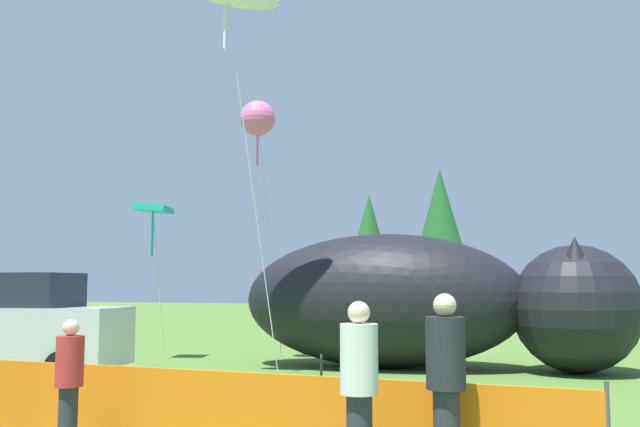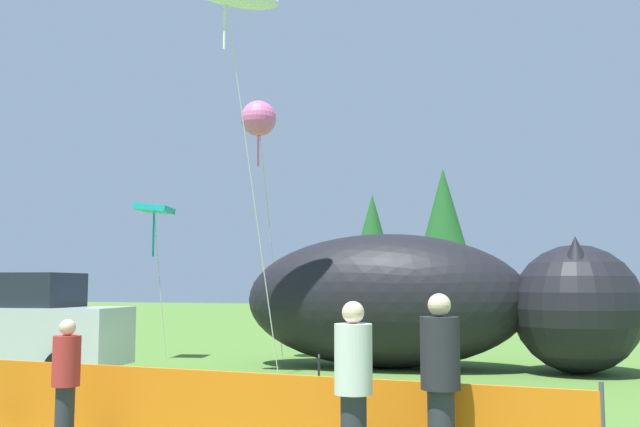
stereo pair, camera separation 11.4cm
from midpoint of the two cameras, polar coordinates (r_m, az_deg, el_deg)
ground_plane at (r=13.06m, az=-9.92°, el=-14.48°), size 120.00×120.00×0.00m
parked_car at (r=16.98m, az=-22.23°, el=-8.34°), size 4.41×2.31×2.26m
folding_chair at (r=11.19m, az=0.98°, el=-13.34°), size 0.69×0.69×0.92m
inflatable_cat at (r=17.48m, az=8.63°, el=-7.32°), size 9.48×3.64×3.25m
safety_fence at (r=9.43m, az=-9.80°, el=-15.03°), size 9.67×0.63×1.03m
spectator_in_black_shirt at (r=9.61m, az=-19.34°, el=-12.26°), size 0.34×0.34×1.58m
spectator_in_grey_shirt at (r=7.80m, az=10.04°, el=-12.71°), size 0.42×0.42×1.91m
spectator_in_blue_shirt at (r=7.63m, az=3.13°, el=-13.28°), size 0.40×0.40×1.83m
kite_pink_octopus at (r=19.25m, az=-4.77°, el=7.53°), size 0.95×1.77×6.91m
kite_teal_diamond at (r=19.81m, az=-12.96°, el=0.21°), size 1.08×1.07×4.19m
horizon_tree_east at (r=44.41m, az=9.95°, el=-0.94°), size 3.86×3.86×9.20m
horizon_tree_west at (r=46.19m, az=4.29°, el=-2.21°), size 3.29×3.29×7.86m
horizon_tree_mid at (r=52.37m, az=4.32°, el=-4.33°), size 2.23×2.23×5.32m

